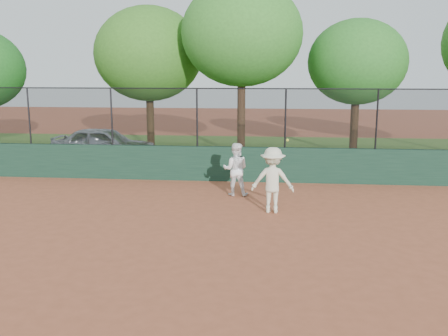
# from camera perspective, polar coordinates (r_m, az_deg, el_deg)

# --- Properties ---
(ground) EXTENTS (80.00, 80.00, 0.00)m
(ground) POSITION_cam_1_polar(r_m,az_deg,el_deg) (11.69, -5.01, -7.78)
(ground) COLOR #A65335
(ground) RESTS_ON ground
(back_wall) EXTENTS (26.00, 0.20, 1.20)m
(back_wall) POSITION_cam_1_polar(r_m,az_deg,el_deg) (17.28, -1.40, 0.50)
(back_wall) COLOR #1B3C2A
(back_wall) RESTS_ON ground
(grass_strip) EXTENTS (36.00, 12.00, 0.01)m
(grass_strip) POSITION_cam_1_polar(r_m,az_deg,el_deg) (23.26, 0.41, 1.75)
(grass_strip) COLOR #345B1C
(grass_strip) RESTS_ON ground
(parked_car) EXTENTS (4.33, 1.81, 1.46)m
(parked_car) POSITION_cam_1_polar(r_m,az_deg,el_deg) (21.53, -13.52, 2.65)
(parked_car) COLOR #A8ADB2
(parked_car) RESTS_ON ground
(player_second) EXTENTS (0.80, 0.63, 1.62)m
(player_second) POSITION_cam_1_polar(r_m,az_deg,el_deg) (15.20, 1.33, -0.15)
(player_second) COLOR white
(player_second) RESTS_ON ground
(player_main) EXTENTS (1.18, 0.72, 2.05)m
(player_main) POSITION_cam_1_polar(r_m,az_deg,el_deg) (13.42, 5.57, -1.38)
(player_main) COLOR beige
(player_main) RESTS_ON ground
(fence_assembly) EXTENTS (26.00, 0.06, 2.00)m
(fence_assembly) POSITION_cam_1_polar(r_m,az_deg,el_deg) (17.06, -1.52, 5.91)
(fence_assembly) COLOR black
(fence_assembly) RESTS_ON back_wall
(tree_1) EXTENTS (5.13, 4.66, 6.76)m
(tree_1) POSITION_cam_1_polar(r_m,az_deg,el_deg) (24.33, -8.62, 12.75)
(tree_1) COLOR #3D2915
(tree_1) RESTS_ON ground
(tree_2) EXTENTS (5.21, 4.74, 7.57)m
(tree_2) POSITION_cam_1_polar(r_m,az_deg,el_deg) (22.04, 2.05, 15.07)
(tree_2) COLOR #4E301B
(tree_2) RESTS_ON ground
(tree_3) EXTENTS (4.32, 3.92, 6.01)m
(tree_3) POSITION_cam_1_polar(r_m,az_deg,el_deg) (23.04, 14.99, 11.60)
(tree_3) COLOR #3C2514
(tree_3) RESTS_ON ground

